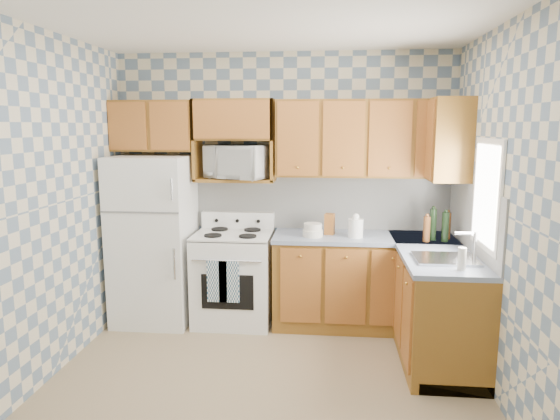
% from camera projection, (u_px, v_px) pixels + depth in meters
% --- Properties ---
extents(floor, '(3.40, 3.40, 0.00)m').
position_uv_depth(floor, '(264.00, 387.00, 3.81)').
color(floor, '#8D7456').
rests_on(floor, ground).
extents(back_wall, '(3.40, 0.02, 2.70)m').
position_uv_depth(back_wall, '(283.00, 187.00, 5.15)').
color(back_wall, slate).
rests_on(back_wall, ground).
extents(right_wall, '(0.02, 3.20, 2.70)m').
position_uv_depth(right_wall, '(508.00, 218.00, 3.42)').
color(right_wall, slate).
rests_on(right_wall, ground).
extents(backsplash_back, '(2.60, 0.02, 0.56)m').
position_uv_depth(backsplash_back, '(322.00, 202.00, 5.13)').
color(backsplash_back, white).
rests_on(backsplash_back, back_wall).
extents(backsplash_right, '(0.02, 1.60, 0.56)m').
position_uv_depth(backsplash_right, '(473.00, 218.00, 4.23)').
color(backsplash_right, white).
rests_on(backsplash_right, right_wall).
extents(refrigerator, '(0.75, 0.70, 1.68)m').
position_uv_depth(refrigerator, '(154.00, 240.00, 5.02)').
color(refrigerator, white).
rests_on(refrigerator, floor).
extents(stove_body, '(0.76, 0.65, 0.90)m').
position_uv_depth(stove_body, '(234.00, 279.00, 5.03)').
color(stove_body, white).
rests_on(stove_body, floor).
extents(cooktop, '(0.76, 0.65, 0.02)m').
position_uv_depth(cooktop, '(233.00, 235.00, 4.95)').
color(cooktop, silver).
rests_on(cooktop, stove_body).
extents(backguard, '(0.76, 0.08, 0.17)m').
position_uv_depth(backguard, '(238.00, 220.00, 5.21)').
color(backguard, white).
rests_on(backguard, cooktop).
extents(dish_towel_left, '(0.19, 0.02, 0.40)m').
position_uv_depth(dish_towel_left, '(217.00, 281.00, 4.69)').
color(dish_towel_left, navy).
rests_on(dish_towel_left, stove_body).
extents(dish_towel_right, '(0.19, 0.02, 0.40)m').
position_uv_depth(dish_towel_right, '(229.00, 282.00, 4.68)').
color(dish_towel_right, navy).
rests_on(dish_towel_right, stove_body).
extents(base_cabinets_back, '(1.75, 0.60, 0.88)m').
position_uv_depth(base_cabinets_back, '(363.00, 283.00, 4.93)').
color(base_cabinets_back, brown).
rests_on(base_cabinets_back, floor).
extents(base_cabinets_right, '(0.60, 1.60, 0.88)m').
position_uv_depth(base_cabinets_right, '(433.00, 302.00, 4.38)').
color(base_cabinets_right, brown).
rests_on(base_cabinets_right, floor).
extents(countertop_back, '(1.77, 0.63, 0.04)m').
position_uv_depth(countertop_back, '(365.00, 237.00, 4.85)').
color(countertop_back, slate).
rests_on(countertop_back, base_cabinets_back).
extents(countertop_right, '(0.63, 1.60, 0.04)m').
position_uv_depth(countertop_right, '(435.00, 251.00, 4.31)').
color(countertop_right, slate).
rests_on(countertop_right, base_cabinets_right).
extents(upper_cabinets_back, '(1.75, 0.33, 0.74)m').
position_uv_depth(upper_cabinets_back, '(367.00, 139.00, 4.83)').
color(upper_cabinets_back, brown).
rests_on(upper_cabinets_back, back_wall).
extents(upper_cabinets_fridge, '(0.82, 0.33, 0.50)m').
position_uv_depth(upper_cabinets_fridge, '(154.00, 126.00, 5.01)').
color(upper_cabinets_fridge, brown).
rests_on(upper_cabinets_fridge, back_wall).
extents(upper_cabinets_right, '(0.33, 0.70, 0.74)m').
position_uv_depth(upper_cabinets_right, '(446.00, 139.00, 4.58)').
color(upper_cabinets_right, brown).
rests_on(upper_cabinets_right, right_wall).
extents(microwave_shelf, '(0.80, 0.33, 0.03)m').
position_uv_depth(microwave_shelf, '(235.00, 180.00, 5.02)').
color(microwave_shelf, brown).
rests_on(microwave_shelf, back_wall).
extents(microwave, '(0.70, 0.59, 0.33)m').
position_uv_depth(microwave, '(239.00, 162.00, 4.98)').
color(microwave, white).
rests_on(microwave, microwave_shelf).
extents(sink, '(0.48, 0.40, 0.03)m').
position_uv_depth(sink, '(445.00, 259.00, 3.96)').
color(sink, '#B7B7BC').
rests_on(sink, countertop_right).
extents(window, '(0.02, 0.66, 0.86)m').
position_uv_depth(window, '(487.00, 194.00, 3.84)').
color(window, silver).
rests_on(window, right_wall).
extents(bottle_0, '(0.06, 0.06, 0.29)m').
position_uv_depth(bottle_0, '(433.00, 224.00, 4.64)').
color(bottle_0, black).
rests_on(bottle_0, countertop_back).
extents(bottle_1, '(0.06, 0.06, 0.27)m').
position_uv_depth(bottle_1, '(445.00, 227.00, 4.57)').
color(bottle_1, black).
rests_on(bottle_1, countertop_back).
extents(bottle_2, '(0.06, 0.06, 0.25)m').
position_uv_depth(bottle_2, '(447.00, 226.00, 4.67)').
color(bottle_2, '#5B3317').
rests_on(bottle_2, countertop_back).
extents(bottle_3, '(0.06, 0.06, 0.23)m').
position_uv_depth(bottle_3, '(427.00, 229.00, 4.57)').
color(bottle_3, '#5B3317').
rests_on(bottle_3, countertop_back).
extents(knife_block, '(0.11, 0.11, 0.20)m').
position_uv_depth(knife_block, '(330.00, 224.00, 4.88)').
color(knife_block, brown).
rests_on(knife_block, countertop_back).
extents(electric_kettle, '(0.14, 0.14, 0.18)m').
position_uv_depth(electric_kettle, '(356.00, 228.00, 4.74)').
color(electric_kettle, white).
rests_on(electric_kettle, countertop_back).
extents(food_containers, '(0.19, 0.19, 0.13)m').
position_uv_depth(food_containers, '(313.00, 230.00, 4.79)').
color(food_containers, silver).
rests_on(food_containers, countertop_back).
extents(soap_bottle, '(0.06, 0.06, 0.17)m').
position_uv_depth(soap_bottle, '(462.00, 259.00, 3.67)').
color(soap_bottle, silver).
rests_on(soap_bottle, countertop_right).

